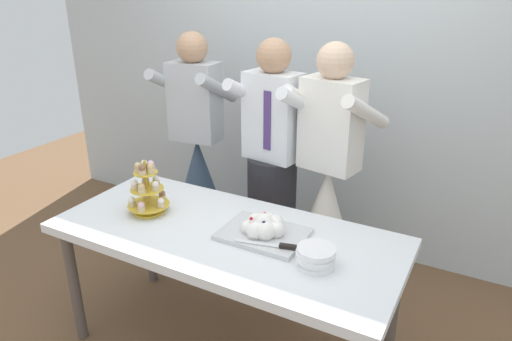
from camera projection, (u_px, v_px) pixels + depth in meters
name	position (u px, v px, depth m)	size (l,w,h in m)	color
rear_wall	(332.00, 58.00, 3.32)	(5.20, 0.10, 2.90)	silver
dessert_table	(226.00, 244.00, 2.40)	(1.80, 0.80, 0.78)	silver
cupcake_stand	(147.00, 191.00, 2.52)	(0.23, 0.23, 0.31)	gold
main_cake_tray	(264.00, 229.00, 2.31)	(0.43, 0.31, 0.12)	silver
plate_stack	(316.00, 257.00, 2.07)	(0.18, 0.18, 0.09)	white
person_groom	(272.00, 183.00, 3.02)	(0.52, 0.55, 1.66)	#232328
person_bride	(325.00, 218.00, 2.91)	(0.57, 0.56, 1.66)	white
person_guest	(199.00, 183.00, 3.42)	(0.56, 0.56, 1.66)	#334760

